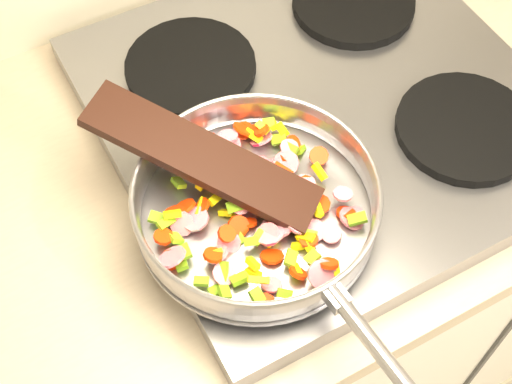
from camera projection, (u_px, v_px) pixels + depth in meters
name	position (u px, v px, depth m)	size (l,w,h in m)	color
cooktop	(322.00, 109.00, 1.02)	(0.60, 0.60, 0.04)	#939399
grate_fl	(287.00, 211.00, 0.89)	(0.19, 0.19, 0.02)	black
grate_fr	(465.00, 128.00, 0.97)	(0.19, 0.19, 0.02)	black
grate_bl	(191.00, 67.00, 1.03)	(0.19, 0.19, 0.02)	black
grate_br	(353.00, 3.00, 1.10)	(0.19, 0.19, 0.02)	black
saute_pan	(257.00, 203.00, 0.85)	(0.34, 0.51, 0.06)	#9E9EA5
vegetable_heap	(253.00, 204.00, 0.87)	(0.26, 0.27, 0.04)	#72AE18
wooden_spatula	(203.00, 158.00, 0.86)	(0.30, 0.07, 0.01)	black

